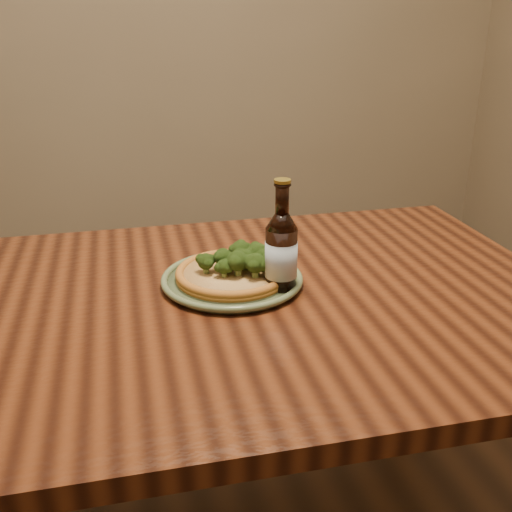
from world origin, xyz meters
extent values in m
cube|color=#4E2310|center=(0.00, 0.10, 0.73)|extent=(1.60, 0.90, 0.04)
cylinder|color=#4E2310|center=(0.73, 0.48, 0.35)|extent=(0.07, 0.07, 0.71)
cylinder|color=#5D6D4B|center=(0.13, 0.16, 0.76)|extent=(0.26, 0.26, 0.01)
torus|color=#5D6D4B|center=(0.13, 0.16, 0.76)|extent=(0.29, 0.29, 0.01)
torus|color=#5D6D4B|center=(0.13, 0.16, 0.76)|extent=(0.23, 0.23, 0.01)
cylinder|color=#AF6C27|center=(0.13, 0.16, 0.77)|extent=(0.23, 0.23, 0.01)
torus|color=#AF6C27|center=(0.13, 0.16, 0.78)|extent=(0.23, 0.23, 0.02)
cylinder|color=#D8C984|center=(0.13, 0.16, 0.78)|extent=(0.20, 0.20, 0.01)
sphere|color=#345019|center=(0.19, 0.17, 0.81)|extent=(0.04, 0.04, 0.04)
sphere|color=#345019|center=(0.14, 0.14, 0.81)|extent=(0.06, 0.06, 0.04)
sphere|color=#345019|center=(0.12, 0.17, 0.81)|extent=(0.05, 0.05, 0.04)
sphere|color=#345019|center=(0.11, 0.13, 0.80)|extent=(0.04, 0.04, 0.03)
sphere|color=#345019|center=(0.16, 0.20, 0.81)|extent=(0.04, 0.04, 0.04)
sphere|color=#345019|center=(0.21, 0.14, 0.80)|extent=(0.04, 0.04, 0.03)
sphere|color=#345019|center=(0.17, 0.12, 0.81)|extent=(0.05, 0.05, 0.04)
sphere|color=#345019|center=(0.16, 0.16, 0.81)|extent=(0.04, 0.04, 0.04)
sphere|color=#345019|center=(0.08, 0.16, 0.80)|extent=(0.04, 0.04, 0.03)
cylinder|color=black|center=(0.22, 0.10, 0.82)|extent=(0.06, 0.06, 0.13)
cone|color=black|center=(0.22, 0.10, 0.90)|extent=(0.06, 0.06, 0.03)
cylinder|color=black|center=(0.22, 0.10, 0.94)|extent=(0.03, 0.03, 0.06)
torus|color=black|center=(0.22, 0.10, 0.97)|extent=(0.03, 0.03, 0.00)
cylinder|color=#A58C33|center=(0.22, 0.10, 0.98)|extent=(0.03, 0.03, 0.01)
cylinder|color=silver|center=(0.22, 0.10, 0.82)|extent=(0.06, 0.06, 0.07)
camera|label=1|loc=(-0.07, -0.94, 1.27)|focal=42.00mm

